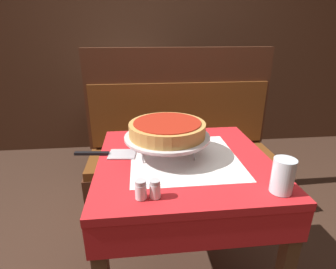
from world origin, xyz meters
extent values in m
cube|color=red|center=(0.00, 0.00, 0.76)|extent=(0.73, 0.73, 0.03)
cube|color=white|center=(0.00, 0.00, 0.78)|extent=(0.45, 0.45, 0.00)
cube|color=red|center=(0.00, 0.00, 0.69)|extent=(0.73, 0.73, 0.13)
cube|color=#4C331E|center=(-0.33, 0.33, 0.37)|extent=(0.05, 0.05, 0.75)
cube|color=#4C331E|center=(0.33, 0.33, 0.37)|extent=(0.05, 0.05, 0.75)
cube|color=beige|center=(-0.28, 1.48, 0.76)|extent=(0.67, 0.67, 0.03)
cube|color=white|center=(-0.28, 1.48, 0.77)|extent=(0.42, 0.42, 0.00)
cube|color=beige|center=(-0.28, 1.48, 0.69)|extent=(0.67, 0.67, 0.11)
cube|color=#4C331E|center=(-0.58, 1.18, 0.37)|extent=(0.05, 0.05, 0.74)
cube|color=#4C331E|center=(0.02, 1.18, 0.37)|extent=(0.05, 0.05, 0.74)
cube|color=#4C331E|center=(-0.58, 1.79, 0.37)|extent=(0.05, 0.05, 0.74)
cube|color=#4C331E|center=(0.02, 1.79, 0.37)|extent=(0.05, 0.05, 0.74)
cube|color=#4C2819|center=(0.12, 0.74, 0.19)|extent=(1.39, 0.45, 0.38)
cube|color=brown|center=(0.12, 0.74, 0.41)|extent=(1.36, 0.45, 0.06)
cube|color=#4C2819|center=(0.12, 0.93, 0.82)|extent=(1.39, 0.06, 0.75)
cube|color=brown|center=(0.12, 0.89, 0.70)|extent=(1.33, 0.02, 0.48)
cube|color=#4C2D1E|center=(0.00, 2.00, 1.20)|extent=(6.00, 0.04, 2.40)
cylinder|color=#ADADB2|center=(-0.07, 0.15, 0.82)|extent=(0.01, 0.01, 0.08)
cylinder|color=#ADADB2|center=(-0.18, -0.03, 0.82)|extent=(0.01, 0.01, 0.08)
cylinder|color=#ADADB2|center=(0.04, -0.03, 0.82)|extent=(0.01, 0.01, 0.08)
cylinder|color=#ADADB2|center=(-0.07, 0.03, 0.86)|extent=(0.25, 0.25, 0.01)
cylinder|color=silver|center=(-0.07, 0.03, 0.86)|extent=(0.35, 0.35, 0.01)
cylinder|color=silver|center=(-0.07, 0.03, 0.87)|extent=(0.37, 0.37, 0.01)
cylinder|color=#C68E47|center=(-0.07, 0.03, 0.90)|extent=(0.32, 0.32, 0.06)
cylinder|color=#A82314|center=(-0.07, 0.03, 0.93)|extent=(0.28, 0.28, 0.01)
cube|color=#BCBCC1|center=(-0.27, 0.06, 0.78)|extent=(0.13, 0.11, 0.00)
cube|color=black|center=(-0.40, 0.07, 0.79)|extent=(0.15, 0.04, 0.01)
cylinder|color=silver|center=(0.28, -0.29, 0.84)|extent=(0.07, 0.07, 0.12)
cylinder|color=silver|center=(-0.19, -0.28, 0.81)|extent=(0.04, 0.04, 0.05)
cylinder|color=#B7B7BC|center=(-0.19, -0.28, 0.84)|extent=(0.04, 0.04, 0.01)
cylinder|color=silver|center=(-0.14, -0.28, 0.81)|extent=(0.04, 0.04, 0.05)
cylinder|color=#B7B7BC|center=(-0.14, -0.28, 0.84)|extent=(0.03, 0.03, 0.01)
cube|color=black|center=(-0.30, 1.41, 0.79)|extent=(0.13, 0.13, 0.03)
cylinder|color=black|center=(-0.30, 1.41, 0.87)|extent=(0.01, 0.01, 0.13)
cylinder|color=gold|center=(-0.30, 1.46, 0.85)|extent=(0.04, 0.04, 0.10)
cylinder|color=white|center=(-0.30, 1.37, 0.85)|extent=(0.04, 0.04, 0.10)
camera|label=1|loc=(-0.18, -1.00, 1.28)|focal=28.00mm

